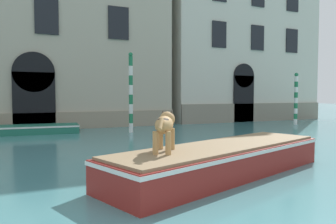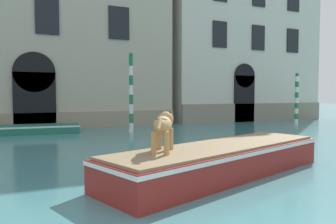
% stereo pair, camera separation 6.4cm
% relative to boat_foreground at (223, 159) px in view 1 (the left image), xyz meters
% --- Properties ---
extents(palazzo_left, '(15.07, 6.13, 13.31)m').
position_rel_boat_foreground_xyz_m(palazzo_left, '(-3.09, 15.56, 6.24)').
color(palazzo_left, '#B2A893').
rests_on(palazzo_left, ground_plane).
extents(palazzo_right, '(12.28, 6.13, 15.73)m').
position_rel_boat_foreground_xyz_m(palazzo_right, '(11.27, 15.56, 7.45)').
color(palazzo_right, beige).
rests_on(palazzo_right, ground_plane).
extents(boat_foreground, '(6.68, 3.73, 0.74)m').
position_rel_boat_foreground_xyz_m(boat_foreground, '(0.00, 0.00, 0.00)').
color(boat_foreground, maroon).
rests_on(boat_foreground, ground_plane).
extents(dog_on_deck, '(0.82, 1.15, 0.86)m').
position_rel_boat_foreground_xyz_m(dog_on_deck, '(-1.66, -0.26, 0.91)').
color(dog_on_deck, tan).
rests_on(dog_on_deck, boat_foreground).
extents(boat_moored_near_palazzo, '(5.96, 1.88, 0.43)m').
position_rel_boat_foreground_xyz_m(boat_moored_near_palazzo, '(-4.69, 11.02, -0.16)').
color(boat_moored_near_palazzo, '#1E6651').
rests_on(boat_moored_near_palazzo, ground_plane).
extents(mooring_pole_0, '(0.25, 0.25, 3.38)m').
position_rel_boat_foreground_xyz_m(mooring_pole_0, '(12.01, 9.51, 1.31)').
color(mooring_pole_0, white).
rests_on(mooring_pole_0, ground_plane).
extents(mooring_pole_1, '(0.22, 0.22, 4.11)m').
position_rel_boat_foreground_xyz_m(mooring_pole_1, '(0.68, 9.44, 1.68)').
color(mooring_pole_1, white).
rests_on(mooring_pole_1, ground_plane).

